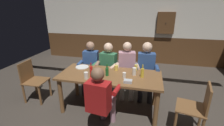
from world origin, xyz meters
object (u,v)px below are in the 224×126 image
(bottle_2, at_px, (142,73))
(wall_dart_cabinet, at_px, (166,23))
(person_3, at_px, (146,69))
(chair_empty_near_left, at_px, (32,80))
(person_0, at_px, (90,66))
(person_4, at_px, (101,97))
(dining_table, at_px, (110,79))
(pint_glass_0, at_px, (116,68))
(condiment_caddy, at_px, (128,81))
(person_2, at_px, (127,67))
(bottle_0, at_px, (107,71))
(person_1, at_px, (107,67))
(pint_glass_1, at_px, (86,75))
(plate_0, at_px, (82,67))
(chair_empty_near_right, at_px, (197,107))
(bottle_1, at_px, (91,72))
(pint_glass_3, at_px, (136,68))
(pint_glass_2, at_px, (124,75))
(pint_glass_4, at_px, (134,71))

(bottle_2, relative_size, wall_dart_cabinet, 0.35)
(person_3, xyz_separation_m, chair_empty_near_left, (-2.38, -0.69, -0.21))
(person_0, relative_size, person_4, 1.03)
(person_0, height_order, chair_empty_near_left, person_0)
(dining_table, relative_size, pint_glass_0, 18.73)
(person_3, xyz_separation_m, condiment_caddy, (-0.27, -0.91, 0.09))
(person_2, height_order, wall_dart_cabinet, wall_dart_cabinet)
(person_3, bearing_deg, dining_table, 39.90)
(bottle_0, bearing_deg, person_3, 45.47)
(person_1, xyz_separation_m, pint_glass_1, (-0.14, -0.91, 0.16))
(person_2, distance_m, plate_0, 0.99)
(dining_table, height_order, pint_glass_1, pint_glass_1)
(chair_empty_near_left, height_order, wall_dart_cabinet, wall_dart_cabinet)
(pint_glass_0, height_order, wall_dart_cabinet, wall_dart_cabinet)
(person_0, distance_m, person_2, 0.87)
(person_2, relative_size, bottle_0, 5.50)
(person_4, height_order, chair_empty_near_left, person_4)
(chair_empty_near_right, relative_size, bottle_1, 3.20)
(person_1, bearing_deg, bottle_2, 153.28)
(bottle_1, bearing_deg, person_1, 85.14)
(person_0, xyz_separation_m, wall_dart_cabinet, (1.80, 2.36, 0.80))
(person_1, relative_size, pint_glass_3, 9.45)
(person_1, relative_size, condiment_caddy, 8.59)
(dining_table, distance_m, condiment_caddy, 0.48)
(person_4, distance_m, bottle_0, 0.61)
(pint_glass_3, bearing_deg, condiment_caddy, -97.96)
(dining_table, distance_m, person_1, 0.68)
(person_1, xyz_separation_m, pint_glass_2, (0.52, -0.73, 0.15))
(bottle_0, bearing_deg, bottle_1, -153.99)
(condiment_caddy, relative_size, pint_glass_0, 1.36)
(person_1, distance_m, wall_dart_cabinet, 2.85)
(pint_glass_4, distance_m, wall_dart_cabinet, 3.05)
(plate_0, xyz_separation_m, bottle_0, (0.63, -0.29, 0.08))
(bottle_2, distance_m, pint_glass_3, 0.32)
(person_2, height_order, bottle_2, person_2)
(person_2, bearing_deg, pint_glass_2, 83.97)
(person_0, height_order, wall_dart_cabinet, wall_dart_cabinet)
(person_2, distance_m, chair_empty_near_left, 2.09)
(bottle_0, height_order, wall_dart_cabinet, wall_dart_cabinet)
(person_0, bearing_deg, chair_empty_near_left, 25.48)
(plate_0, relative_size, pint_glass_4, 1.88)
(person_1, height_order, pint_glass_1, person_1)
(bottle_2, xyz_separation_m, pint_glass_4, (-0.15, 0.07, -0.02))
(pint_glass_1, relative_size, pint_glass_4, 0.86)
(dining_table, relative_size, bottle_1, 7.00)
(bottle_2, bearing_deg, bottle_0, -173.11)
(plate_0, bearing_deg, bottle_0, -24.47)
(chair_empty_near_right, bearing_deg, pint_glass_4, 80.95)
(pint_glass_2, bearing_deg, pint_glass_4, 48.00)
(pint_glass_0, relative_size, pint_glass_1, 0.83)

